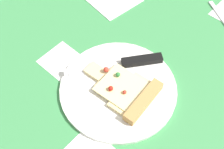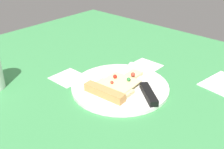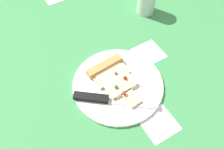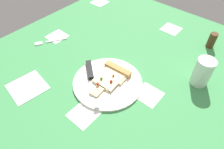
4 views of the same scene
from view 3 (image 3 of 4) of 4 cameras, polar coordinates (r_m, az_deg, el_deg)
The scene contains 4 objects.
ground_plane at distance 76.44cm, azimuth 0.06°, elevation 2.37°, with size 127.29×127.29×3.00cm.
plate at distance 69.67cm, azimuth 1.46°, elevation -2.48°, with size 27.25×27.25×1.01cm, color white.
pizza_slice at distance 69.72cm, azimuth 0.25°, elevation -0.45°, with size 12.16×17.94×2.55cm.
knife at distance 65.75cm, azimuth -1.24°, elevation -6.20°, with size 20.20×16.44×2.45cm.
Camera 3 is at (-23.89, -39.92, 59.16)cm, focal length 37.03 mm.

